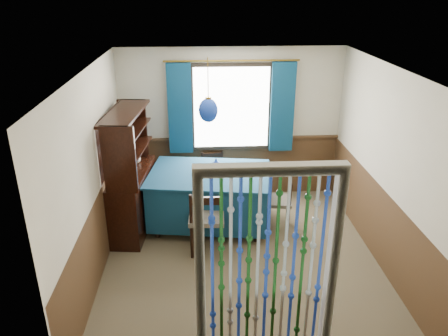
{
  "coord_description": "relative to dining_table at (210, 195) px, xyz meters",
  "views": [
    {
      "loc": [
        -0.52,
        -4.85,
        3.4
      ],
      "look_at": [
        -0.19,
        0.63,
        1.06
      ],
      "focal_mm": 35.0,
      "sensor_mm": 36.0,
      "label": 1
    }
  ],
  "objects": [
    {
      "name": "wainscot_back",
      "position": [
        0.39,
        1.02,
        0.02
      ],
      "size": [
        3.6,
        0.0,
        3.6
      ],
      "primitive_type": "plane",
      "rotation": [
        1.57,
        0.0,
        0.0
      ],
      "color": "#462E1A",
      "rests_on": "ground"
    },
    {
      "name": "chair_left",
      "position": [
        -1.03,
        0.17,
        -0.0
      ],
      "size": [
        0.57,
        0.58,
        0.9
      ],
      "rotation": [
        0.0,
        0.0,
        -2.0
      ],
      "color": "black",
      "rests_on": "floor"
    },
    {
      "name": "chair_right",
      "position": [
        1.04,
        -0.15,
        -0.05
      ],
      "size": [
        0.44,
        0.45,
        0.8
      ],
      "rotation": [
        0.0,
        0.0,
        1.42
      ],
      "color": "black",
      "rests_on": "floor"
    },
    {
      "name": "ceiling",
      "position": [
        0.39,
        -0.97,
        2.02
      ],
      "size": [
        4.0,
        4.0,
        0.0
      ],
      "primitive_type": "plane",
      "rotation": [
        3.14,
        0.0,
        0.0
      ],
      "color": "silver",
      "rests_on": "ground"
    },
    {
      "name": "wall_right",
      "position": [
        2.19,
        -0.97,
        0.77
      ],
      "size": [
        0.0,
        4.0,
        4.0
      ],
      "primitive_type": "plane",
      "rotation": [
        1.57,
        0.0,
        -1.57
      ],
      "color": "beige",
      "rests_on": "ground"
    },
    {
      "name": "wall_left",
      "position": [
        -1.41,
        -0.97,
        0.77
      ],
      "size": [
        0.0,
        4.0,
        4.0
      ],
      "primitive_type": "plane",
      "rotation": [
        1.57,
        0.0,
        1.57
      ],
      "color": "beige",
      "rests_on": "ground"
    },
    {
      "name": "dining_table",
      "position": [
        0.0,
        0.0,
        0.0
      ],
      "size": [
        1.9,
        1.44,
        0.84
      ],
      "rotation": [
        0.0,
        0.0,
        -0.14
      ],
      "color": "navy",
      "rests_on": "floor"
    },
    {
      "name": "chair_far",
      "position": [
        0.1,
        0.78,
        -0.04
      ],
      "size": [
        0.47,
        0.45,
        0.83
      ],
      "rotation": [
        0.0,
        0.0,
        3.31
      ],
      "color": "black",
      "rests_on": "floor"
    },
    {
      "name": "vase_sideboard",
      "position": [
        -1.09,
        0.34,
        0.5
      ],
      "size": [
        0.21,
        0.21,
        0.16
      ],
      "primitive_type": "imported",
      "rotation": [
        0.0,
        0.0,
        0.38
      ],
      "color": "beige",
      "rests_on": "sideboard"
    },
    {
      "name": "bowl_shelf",
      "position": [
        -1.09,
        -0.34,
        0.77
      ],
      "size": [
        0.24,
        0.24,
        0.05
      ],
      "primitive_type": "imported",
      "rotation": [
        0.0,
        0.0,
        0.19
      ],
      "color": "beige",
      "rests_on": "sideboard"
    },
    {
      "name": "chair_near",
      "position": [
        -0.06,
        -0.74,
        0.02
      ],
      "size": [
        0.48,
        0.46,
        0.94
      ],
      "rotation": [
        0.0,
        0.0,
        -0.04
      ],
      "color": "black",
      "rests_on": "floor"
    },
    {
      "name": "doorway",
      "position": [
        0.39,
        -2.91,
        0.57
      ],
      "size": [
        1.16,
        0.12,
        2.18
      ],
      "primitive_type": null,
      "color": "silver",
      "rests_on": "ground"
    },
    {
      "name": "vase_table",
      "position": [
        0.1,
        0.07,
        0.45
      ],
      "size": [
        0.23,
        0.23,
        0.18
      ],
      "primitive_type": "imported",
      "rotation": [
        0.0,
        0.0,
        0.41
      ],
      "color": "#16369A",
      "rests_on": "dining_table"
    },
    {
      "name": "window",
      "position": [
        0.39,
        0.98,
        1.07
      ],
      "size": [
        1.32,
        0.12,
        1.42
      ],
      "primitive_type": "cube",
      "color": "black",
      "rests_on": "wall_back"
    },
    {
      "name": "pendant_lamp",
      "position": [
        0.0,
        -0.0,
        1.31
      ],
      "size": [
        0.27,
        0.27,
        0.88
      ],
      "color": "olive",
      "rests_on": "ceiling"
    },
    {
      "name": "wainscot_right",
      "position": [
        2.17,
        -0.97,
        0.02
      ],
      "size": [
        0.0,
        4.0,
        4.0
      ],
      "primitive_type": "plane",
      "rotation": [
        1.57,
        0.0,
        -1.57
      ],
      "color": "#462E1A",
      "rests_on": "ground"
    },
    {
      "name": "wainscot_left",
      "position": [
        -1.4,
        -0.97,
        0.02
      ],
      "size": [
        0.0,
        4.0,
        4.0
      ],
      "primitive_type": "plane",
      "rotation": [
        1.57,
        0.0,
        1.57
      ],
      "color": "#462E1A",
      "rests_on": "ground"
    },
    {
      "name": "wall_back",
      "position": [
        0.39,
        1.03,
        0.77
      ],
      "size": [
        3.6,
        0.0,
        3.6
      ],
      "primitive_type": "plane",
      "rotation": [
        1.57,
        0.0,
        0.0
      ],
      "color": "beige",
      "rests_on": "ground"
    },
    {
      "name": "floor",
      "position": [
        0.39,
        -0.97,
        -0.48
      ],
      "size": [
        4.0,
        4.0,
        0.0
      ],
      "primitive_type": "plane",
      "color": "brown",
      "rests_on": "ground"
    },
    {
      "name": "wall_front",
      "position": [
        0.39,
        -2.97,
        0.77
      ],
      "size": [
        3.6,
        0.0,
        3.6
      ],
      "primitive_type": "plane",
      "rotation": [
        -1.57,
        0.0,
        0.0
      ],
      "color": "beige",
      "rests_on": "ground"
    },
    {
      "name": "sideboard",
      "position": [
        -1.15,
        -0.02,
        0.14
      ],
      "size": [
        0.61,
        1.41,
        1.79
      ],
      "rotation": [
        0.0,
        0.0,
        -0.1
      ],
      "color": "black",
      "rests_on": "floor"
    }
  ]
}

